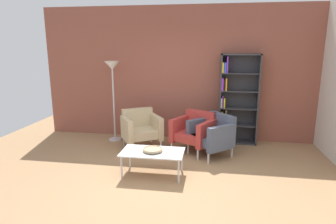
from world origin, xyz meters
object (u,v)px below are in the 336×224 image
armchair_spare_guest (141,128)px  armchair_near_window (195,131)px  decorative_bowl (153,149)px  armchair_corner_red (213,134)px  floor_lamp_torchiere (113,75)px  bookshelf_tall (235,100)px  coffee_table_low (153,153)px

armchair_spare_guest → armchair_near_window: size_ratio=1.01×
decorative_bowl → armchair_spare_guest: 1.34m
armchair_spare_guest → armchair_near_window: same height
decorative_bowl → armchair_corner_red: (0.95, 1.04, -0.02)m
floor_lamp_torchiere → armchair_near_window: bearing=-13.4°
bookshelf_tall → floor_lamp_torchiere: 2.66m
bookshelf_tall → armchair_spare_guest: bookshelf_tall is taller
armchair_near_window → armchair_spare_guest: bearing=-154.1°
decorative_bowl → bookshelf_tall: bearing=53.3°
decorative_bowl → floor_lamp_torchiere: floor_lamp_torchiere is taller
bookshelf_tall → armchair_spare_guest: (-1.91, -0.63, -0.51)m
armchair_spare_guest → floor_lamp_torchiere: 1.30m
coffee_table_low → armchair_spare_guest: (-0.51, 1.24, 0.05)m
decorative_bowl → armchair_near_window: bearing=63.6°
coffee_table_low → decorative_bowl: size_ratio=3.12×
bookshelf_tall → floor_lamp_torchiere: bearing=-174.5°
coffee_table_low → floor_lamp_torchiere: floor_lamp_torchiere is taller
armchair_spare_guest → armchair_corner_red: same height
armchair_spare_guest → armchair_corner_red: size_ratio=0.99×
bookshelf_tall → armchair_near_window: 1.17m
decorative_bowl → armchair_corner_red: size_ratio=0.34×
coffee_table_low → decorative_bowl: (0.00, -0.00, 0.07)m
decorative_bowl → coffee_table_low: bearing=90.0°
coffee_table_low → armchair_near_window: bearing=63.6°
coffee_table_low → decorative_bowl: bearing=-90.0°
coffee_table_low → armchair_spare_guest: armchair_spare_guest is taller
decorative_bowl → armchair_near_window: size_ratio=0.34×
armchair_corner_red → floor_lamp_torchiere: size_ratio=0.55×
coffee_table_low → floor_lamp_torchiere: size_ratio=0.57×
armchair_near_window → armchair_corner_red: (0.36, -0.15, 0.00)m
coffee_table_low → armchair_near_window: (0.59, 1.20, 0.05)m
decorative_bowl → armchair_corner_red: bearing=47.7°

